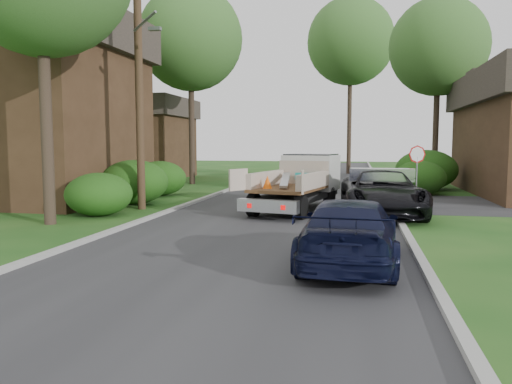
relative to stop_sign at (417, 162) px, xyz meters
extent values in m
plane|color=#174914|center=(-5.20, -9.00, -1.78)|extent=(120.00, 120.00, 0.00)
cube|color=#28282B|center=(-5.20, 1.00, -1.77)|extent=(8.00, 90.00, 0.02)
cube|color=#9E9E99|center=(-9.30, 1.00, -1.72)|extent=(0.20, 90.00, 0.12)
cube|color=#9E9E99|center=(-1.10, 1.00, -1.72)|extent=(0.20, 90.00, 0.12)
cylinder|color=slate|center=(0.00, 0.00, -0.78)|extent=(0.06, 0.06, 2.00)
cylinder|color=#B20A0A|center=(0.00, 0.00, 0.32)|extent=(0.71, 0.32, 0.76)
cylinder|color=#382619|center=(-10.70, -4.00, 3.22)|extent=(0.30, 0.30, 10.00)
cylinder|color=slate|center=(-10.20, -4.50, 5.22)|extent=(1.22, 0.76, 0.57)
cube|color=slate|center=(-9.60, -5.00, 4.82)|extent=(0.45, 0.20, 0.12)
cube|color=#392617|center=(-17.20, -2.00, 1.47)|extent=(9.00, 8.00, 6.50)
cube|color=#332B26|center=(-17.20, -2.00, 5.62)|extent=(9.72, 8.64, 1.80)
cube|color=#332B26|center=(-17.20, -2.00, 6.52)|extent=(1.35, 8.64, 0.20)
cube|color=#392617|center=(-18.70, 13.00, 0.47)|extent=(7.00, 7.00, 4.50)
cube|color=#332B26|center=(-18.70, 13.00, 3.42)|extent=(7.56, 7.56, 1.40)
cube|color=#332B26|center=(-18.70, 13.00, 4.12)|extent=(1.05, 7.56, 0.20)
ellipsoid|color=#15440F|center=(-11.40, -6.00, -1.01)|extent=(2.34, 2.34, 1.53)
ellipsoid|color=#15440F|center=(-11.70, -2.50, -0.84)|extent=(2.86, 2.86, 1.87)
ellipsoid|color=#15440F|center=(-12.00, 1.00, -0.93)|extent=(2.60, 2.60, 1.70)
ellipsoid|color=#15440F|center=(0.60, 4.00, -0.93)|extent=(2.60, 2.60, 1.70)
ellipsoid|color=#15440F|center=(1.30, 7.00, -0.67)|extent=(3.38, 3.38, 2.21)
cylinder|color=#2D2119|center=(-12.00, -8.00, 2.22)|extent=(0.36, 0.36, 8.00)
cylinder|color=#2D2119|center=(-12.70, 8.00, 2.72)|extent=(0.36, 0.36, 9.00)
sphere|color=#335820|center=(-12.70, 8.00, 7.22)|extent=(6.40, 6.40, 6.40)
cylinder|color=#2D2119|center=(2.30, 11.00, 2.47)|extent=(0.36, 0.36, 8.50)
sphere|color=#335820|center=(2.30, 11.00, 6.72)|extent=(6.00, 6.00, 6.00)
cylinder|color=#2D2119|center=(-19.20, 4.00, 2.72)|extent=(0.36, 0.36, 9.00)
sphere|color=#335820|center=(-19.20, 4.00, 7.22)|extent=(6.00, 6.00, 6.00)
cylinder|color=#2D2119|center=(-3.20, 21.00, 3.72)|extent=(0.36, 0.36, 11.00)
sphere|color=#335820|center=(-3.20, 21.00, 9.22)|extent=(7.20, 7.20, 7.20)
cylinder|color=black|center=(-5.24, -1.69, -1.36)|extent=(0.45, 0.87, 0.83)
cylinder|color=black|center=(-3.54, -2.08, -1.36)|extent=(0.45, 0.87, 0.83)
cylinder|color=black|center=(-6.01, -5.09, -1.36)|extent=(0.45, 0.87, 0.83)
cylinder|color=black|center=(-4.31, -5.47, -1.36)|extent=(0.45, 0.87, 0.83)
cube|color=black|center=(-4.75, -3.49, -1.21)|extent=(2.96, 5.59, 0.22)
cube|color=silver|center=(-4.33, -1.62, -0.40)|extent=(2.33, 2.05, 1.42)
cube|color=black|center=(-4.33, -1.62, 0.10)|extent=(2.17, 1.89, 0.50)
cube|color=#472D19|center=(-4.90, -4.12, -0.86)|extent=(2.70, 3.66, 0.11)
cube|color=beige|center=(-4.53, -2.51, -0.36)|extent=(1.99, 0.53, 0.92)
cube|color=beige|center=(-5.79, -3.92, -0.54)|extent=(0.91, 3.09, 0.55)
cube|color=beige|center=(-4.00, -4.32, -0.54)|extent=(0.91, 3.09, 0.55)
cube|color=silver|center=(-5.33, -6.04, -1.27)|extent=(2.13, 0.78, 0.41)
cube|color=#B20505|center=(-5.95, -6.07, -1.27)|extent=(0.15, 0.07, 0.15)
cube|color=#B20505|center=(-4.79, -6.34, -1.27)|extent=(0.15, 0.07, 0.15)
cube|color=beige|center=(-6.42, -5.66, -0.45)|extent=(0.51, 0.73, 0.73)
cube|color=beige|center=(-4.18, -6.16, -0.45)|extent=(0.18, 0.83, 0.73)
cube|color=silver|center=(-5.05, -3.99, -0.55)|extent=(0.49, 2.39, 0.42)
cone|color=#F2590A|center=(-5.57, -4.81, -0.58)|extent=(0.39, 0.39, 0.46)
cone|color=#F2590A|center=(-4.51, -3.64, -0.58)|extent=(0.39, 0.39, 0.46)
cube|color=#148C84|center=(-4.36, -2.78, -0.48)|extent=(1.00, 0.31, 0.26)
imported|color=black|center=(-1.60, -3.75, -0.97)|extent=(3.08, 5.99, 1.62)
imported|color=black|center=(-2.60, -11.50, -1.08)|extent=(2.17, 4.91, 1.40)
camera|label=1|loc=(-2.48, -22.04, 0.77)|focal=35.00mm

